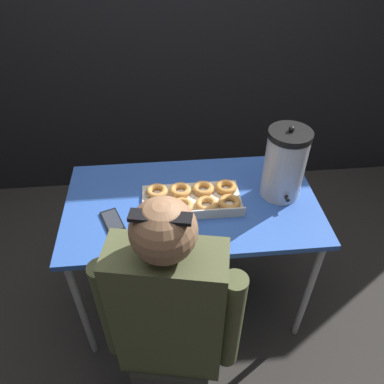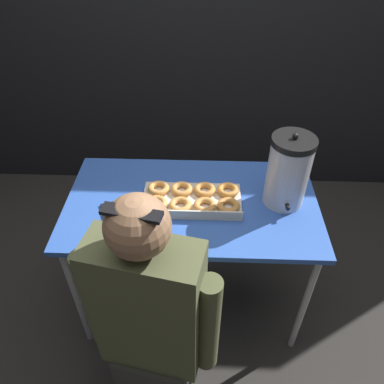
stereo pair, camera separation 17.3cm
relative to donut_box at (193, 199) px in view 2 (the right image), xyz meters
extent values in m
plane|color=#2D2B28|center=(0.00, 0.00, -0.79)|extent=(12.00, 12.00, 0.00)
cube|color=black|center=(0.00, 1.20, 0.46)|extent=(6.00, 0.10, 2.50)
cube|color=#2D56B2|center=(0.00, 0.00, -0.04)|extent=(1.19, 0.67, 0.03)
cylinder|color=#ADADB2|center=(-0.55, -0.28, -0.42)|extent=(0.03, 0.03, 0.74)
cylinder|color=#ADADB2|center=(0.54, -0.28, -0.42)|extent=(0.03, 0.03, 0.74)
cylinder|color=#ADADB2|center=(-0.55, 0.29, -0.42)|extent=(0.03, 0.03, 0.74)
cylinder|color=#ADADB2|center=(0.54, 0.29, -0.42)|extent=(0.03, 0.03, 0.74)
cube|color=beige|center=(0.00, 0.00, -0.01)|extent=(0.46, 0.25, 0.02)
cube|color=beige|center=(0.00, -0.11, 0.01)|extent=(0.46, 0.01, 0.04)
torus|color=#D4924B|center=(-0.17, -0.05, 0.01)|extent=(0.14, 0.14, 0.03)
torus|color=#D39049|center=(-0.06, -0.05, 0.01)|extent=(0.15, 0.15, 0.03)
torus|color=#CF8D45|center=(0.06, -0.05, 0.01)|extent=(0.13, 0.13, 0.03)
torus|color=#C7853E|center=(0.16, -0.05, 0.01)|extent=(0.14, 0.14, 0.03)
torus|color=#CE8B44|center=(-0.17, 0.06, 0.01)|extent=(0.13, 0.13, 0.03)
torus|color=#CC8942|center=(-0.05, 0.06, 0.01)|extent=(0.15, 0.15, 0.03)
torus|color=#C8863E|center=(0.06, 0.06, 0.01)|extent=(0.14, 0.14, 0.03)
torus|color=#BF7C35|center=(0.17, 0.06, 0.01)|extent=(0.15, 0.15, 0.03)
cylinder|color=silver|center=(0.42, 0.03, 0.14)|extent=(0.19, 0.19, 0.32)
cylinder|color=black|center=(0.42, 0.03, 0.31)|extent=(0.19, 0.19, 0.03)
sphere|color=black|center=(0.42, 0.03, 0.33)|extent=(0.03, 0.03, 0.03)
cylinder|color=black|center=(0.42, -0.07, 0.04)|extent=(0.02, 0.05, 0.02)
cube|color=black|center=(-0.37, -0.10, -0.02)|extent=(0.12, 0.17, 0.01)
cube|color=#2D333D|center=(-0.37, -0.10, -0.01)|extent=(0.11, 0.15, 0.00)
cube|color=#33332D|center=(-0.14, -0.56, -0.57)|extent=(0.35, 0.27, 0.44)
cube|color=#4C5133|center=(-0.14, -0.56, -0.03)|extent=(0.42, 0.25, 0.64)
sphere|color=#8E6647|center=(-0.14, -0.56, 0.39)|extent=(0.20, 0.20, 0.20)
cube|color=black|center=(-0.14, -0.59, 0.47)|extent=(0.18, 0.08, 0.01)
cylinder|color=#4C5133|center=(0.08, -0.61, -0.06)|extent=(0.09, 0.09, 0.51)
cylinder|color=#4C5133|center=(-0.36, -0.52, -0.06)|extent=(0.09, 0.09, 0.51)
camera|label=1|loc=(-0.13, -1.30, 1.16)|focal=35.00mm
camera|label=2|loc=(0.05, -1.31, 1.16)|focal=35.00mm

